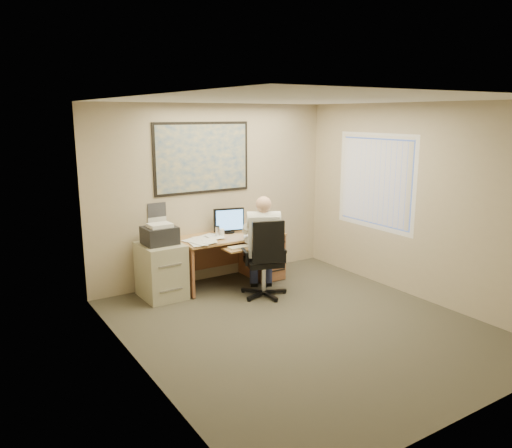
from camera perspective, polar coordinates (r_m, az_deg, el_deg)
room_shell at (r=5.85m, az=5.45°, el=0.64°), size 4.00×4.50×2.70m
desk at (r=7.80m, az=-0.97°, el=-3.14°), size 1.60×0.97×1.13m
world_map at (r=7.55m, az=-6.13°, el=7.52°), size 1.56×0.03×1.06m
wall_calendar at (r=7.37m, az=-11.23°, el=0.79°), size 0.28×0.01×0.42m
window_blinds at (r=7.71m, az=13.46°, el=4.73°), size 0.06×1.40×1.30m
filing_cabinet at (r=7.15m, az=-10.80°, el=-4.69°), size 0.57×0.68×1.07m
office_chair at (r=7.09m, az=1.20°, el=-5.71°), size 0.86×0.86×1.14m
person at (r=7.03m, az=0.74°, el=-2.59°), size 0.92×1.03×1.43m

